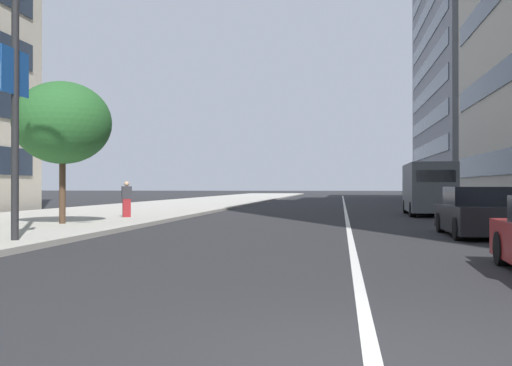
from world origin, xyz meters
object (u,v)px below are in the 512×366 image
(car_following_behind, at_px, (479,214))
(street_lamp_with_banners, at_px, (28,22))
(delivery_van_ahead, at_px, (428,188))
(pedestrian_on_plaza, at_px, (127,199))
(street_tree_far_plaza, at_px, (63,123))

(car_following_behind, xyz_separation_m, street_lamp_with_banners, (-4.57, 11.39, 4.73))
(car_following_behind, height_order, street_lamp_with_banners, street_lamp_with_banners)
(delivery_van_ahead, height_order, street_lamp_with_banners, street_lamp_with_banners)
(street_lamp_with_banners, height_order, pedestrian_on_plaza, street_lamp_with_banners)
(car_following_behind, xyz_separation_m, delivery_van_ahead, (13.11, -0.38, 0.72))
(street_lamp_with_banners, relative_size, street_tree_far_plaza, 1.82)
(pedestrian_on_plaza, bearing_deg, car_following_behind, 35.73)
(car_following_behind, distance_m, delivery_van_ahead, 13.14)
(car_following_behind, distance_m, street_lamp_with_banners, 13.15)
(car_following_behind, bearing_deg, street_lamp_with_banners, 111.91)
(car_following_behind, xyz_separation_m, street_tree_far_plaza, (1.85, 13.54, 2.99))
(car_following_behind, xyz_separation_m, pedestrian_on_plaza, (6.52, 12.89, 0.24))
(pedestrian_on_plaza, bearing_deg, delivery_van_ahead, 89.00)
(delivery_van_ahead, distance_m, pedestrian_on_plaza, 14.82)
(delivery_van_ahead, distance_m, street_lamp_with_banners, 21.61)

